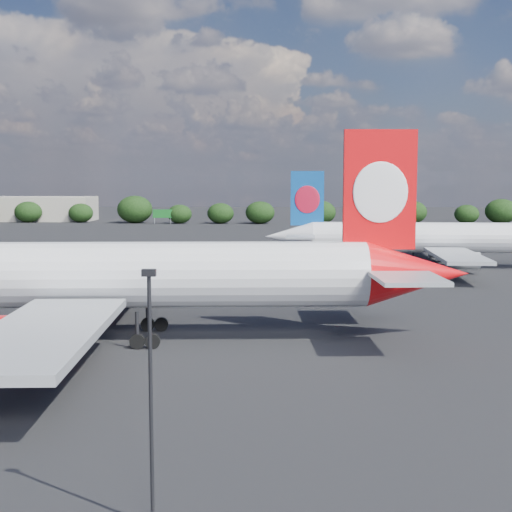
{
  "coord_description": "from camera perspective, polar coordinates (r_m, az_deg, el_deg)",
  "views": [
    {
      "loc": [
        17.69,
        -43.52,
        14.06
      ],
      "look_at": [
        16.0,
        12.0,
        8.0
      ],
      "focal_mm": 50.0,
      "sensor_mm": 36.0,
      "label": 1
    }
  ],
  "objects": [
    {
      "name": "highway_sign",
      "position": [
        222.67,
        -7.49,
        3.36
      ],
      "size": [
        6.0,
        0.3,
        4.5
      ],
      "color": "#125B1D",
      "rests_on": "ground"
    },
    {
      "name": "ground",
      "position": [
        105.96,
        -7.88,
        -1.46
      ],
      "size": [
        500.0,
        500.0,
        0.0
      ],
      "primitive_type": "plane",
      "color": "black",
      "rests_on": "ground"
    },
    {
      "name": "horizon_treeline",
      "position": [
        224.42,
        -2.04,
        3.59
      ],
      "size": [
        208.32,
        14.49,
        8.88
      ],
      "color": "black",
      "rests_on": "ground"
    },
    {
      "name": "terminal_building",
      "position": [
        249.82,
        -17.62,
        3.63
      ],
      "size": [
        42.0,
        16.0,
        8.0
      ],
      "color": "gray",
      "rests_on": "ground"
    },
    {
      "name": "qantas_airliner",
      "position": [
        62.74,
        -9.43,
        -1.65
      ],
      "size": [
        55.89,
        53.12,
        18.25
      ],
      "color": "silver",
      "rests_on": "ground"
    },
    {
      "name": "china_southern_airliner",
      "position": [
        115.42,
        12.83,
        1.39
      ],
      "size": [
        46.59,
        44.26,
        15.22
      ],
      "color": "silver",
      "rests_on": "ground"
    },
    {
      "name": "apron_lamp_post",
      "position": [
        29.08,
        -8.43,
        -10.12
      ],
      "size": [
        0.55,
        0.3,
        10.53
      ],
      "color": "black",
      "rests_on": "ground"
    },
    {
      "name": "billboard_yellow",
      "position": [
        225.83,
        0.3,
        3.64
      ],
      "size": [
        5.0,
        0.3,
        5.5
      ],
      "color": "yellow",
      "rests_on": "ground"
    }
  ]
}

